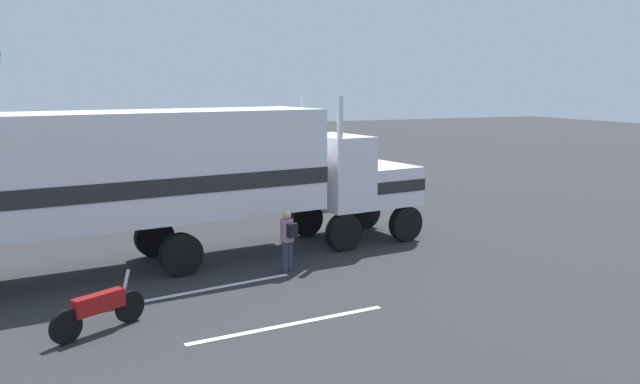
% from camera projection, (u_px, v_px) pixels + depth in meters
% --- Properties ---
extents(ground_plane, '(120.00, 120.00, 0.00)m').
position_uv_depth(ground_plane, '(349.00, 237.00, 21.19)').
color(ground_plane, '#2D2D30').
extents(lane_stripe_near, '(4.36, 0.94, 0.01)m').
position_uv_depth(lane_stripe_near, '(208.00, 289.00, 15.85)').
color(lane_stripe_near, silver).
rests_on(lane_stripe_near, ground_plane).
extents(lane_stripe_mid, '(4.40, 0.57, 0.01)m').
position_uv_depth(lane_stripe_mid, '(290.00, 325.00, 13.53)').
color(lane_stripe_mid, silver).
rests_on(lane_stripe_mid, ground_plane).
extents(semi_truck, '(14.37, 4.57, 4.50)m').
position_uv_depth(semi_truck, '(168.00, 172.00, 17.60)').
color(semi_truck, white).
rests_on(semi_truck, ground_plane).
extents(person_bystander, '(0.39, 0.48, 1.63)m').
position_uv_depth(person_bystander, '(287.00, 239.00, 17.18)').
color(person_bystander, '#2D3347').
rests_on(person_bystander, ground_plane).
extents(parked_bus, '(11.29, 4.88, 3.40)m').
position_uv_depth(parked_bus, '(139.00, 147.00, 29.39)').
color(parked_bus, '#1E5999').
rests_on(parked_bus, ground_plane).
extents(motorcycle, '(1.89, 1.11, 1.12)m').
position_uv_depth(motorcycle, '(99.00, 309.00, 13.05)').
color(motorcycle, black).
rests_on(motorcycle, ground_plane).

